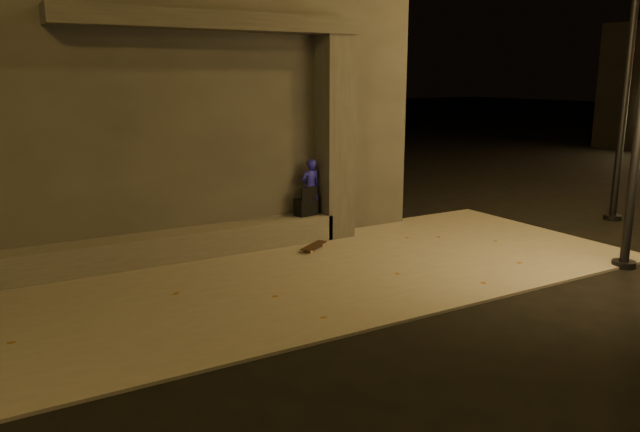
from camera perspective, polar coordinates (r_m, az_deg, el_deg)
ground at (r=7.79m, az=5.31°, el=-9.60°), size 120.00×120.00×0.00m
sidewalk at (r=9.37m, az=-1.90°, el=-5.51°), size 11.00×4.40×0.04m
building at (r=12.73m, az=-16.05°, el=10.70°), size 9.00×5.10×5.22m
ledge at (r=10.31m, az=-14.00°, el=-2.76°), size 6.00×0.55×0.45m
column at (r=11.32m, az=1.34°, el=7.10°), size 0.55×0.55×3.60m
canopy at (r=10.35m, az=-9.64°, el=17.16°), size 5.00×0.70×0.28m
skateboarder at (r=11.18m, az=-0.86°, el=2.66°), size 0.37×0.25×1.01m
backpack at (r=11.19m, az=-1.30°, el=0.99°), size 0.41×0.30×0.53m
skateboard at (r=10.68m, az=-0.57°, el=-2.74°), size 0.67×0.52×0.08m
street_lamp_2 at (r=14.21m, az=26.89°, el=17.22°), size 0.36×0.36×7.78m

